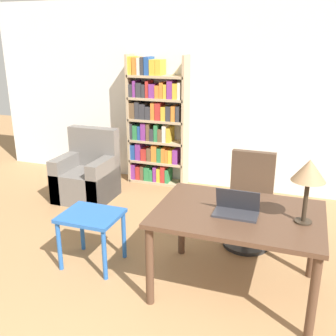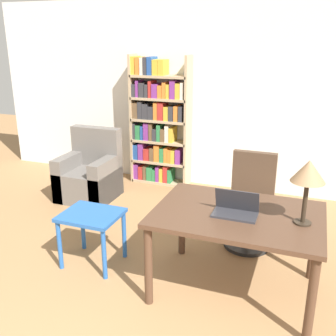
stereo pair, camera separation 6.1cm
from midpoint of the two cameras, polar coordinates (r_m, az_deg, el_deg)
wall_back at (r=5.71m, az=9.93°, el=10.01°), size 8.00×0.06×2.70m
desk at (r=3.43m, az=9.61°, el=-7.78°), size 1.40×1.00×0.76m
laptop at (r=3.33m, az=9.37°, el=-5.89°), size 0.37×0.21×0.21m
table_lamp at (r=3.18m, az=19.27°, el=-0.63°), size 0.26×0.26×0.53m
office_chair at (r=4.33m, az=11.30°, el=-5.04°), size 0.50×0.50×1.01m
side_table_blue at (r=3.94m, az=-11.52°, el=-7.81°), size 0.56×0.48×0.54m
armchair at (r=5.61m, az=-11.94°, el=-1.21°), size 0.73×0.70×0.97m
bookshelf at (r=5.93m, az=-2.22°, el=6.45°), size 0.90×0.28×1.93m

